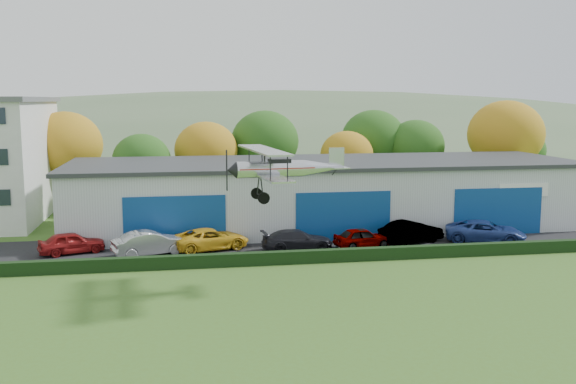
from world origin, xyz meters
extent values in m
plane|color=#40621F|center=(0.00, 0.00, 0.00)|extent=(300.00, 300.00, 0.00)
cube|color=black|center=(3.00, 21.00, 0.03)|extent=(48.00, 9.00, 0.05)
cube|color=black|center=(3.00, 16.20, 0.40)|extent=(46.00, 0.60, 0.80)
cube|color=#B2B7BC|center=(5.00, 28.00, 2.50)|extent=(40.00, 12.00, 5.00)
cube|color=#2D3033|center=(5.00, 28.00, 5.15)|extent=(40.60, 12.60, 0.30)
cube|color=navy|center=(-7.00, 21.95, 1.80)|extent=(7.00, 0.12, 3.60)
cube|color=navy|center=(5.00, 21.95, 1.80)|extent=(7.00, 0.12, 3.60)
cube|color=navy|center=(17.00, 21.95, 1.80)|extent=(7.00, 0.12, 3.60)
cylinder|color=#3D2614|center=(-17.00, 40.00, 1.57)|extent=(0.36, 0.36, 3.15)
ellipsoid|color=#995B12|center=(-17.00, 40.00, 6.03)|extent=(6.84, 6.84, 6.16)
cylinder|color=#3D2614|center=(-10.00, 38.00, 1.22)|extent=(0.36, 0.36, 2.45)
ellipsoid|color=#1E4C14|center=(-10.00, 38.00, 4.69)|extent=(5.32, 5.32, 4.79)
cylinder|color=#3D2614|center=(-4.00, 40.00, 1.40)|extent=(0.36, 0.36, 2.80)
ellipsoid|color=#995B12|center=(-4.00, 40.00, 5.36)|extent=(6.08, 6.08, 5.47)
cylinder|color=#3D2614|center=(2.00, 42.00, 1.57)|extent=(0.36, 0.36, 3.15)
ellipsoid|color=#1E4C14|center=(2.00, 42.00, 6.03)|extent=(6.84, 6.84, 6.16)
cylinder|color=#3D2614|center=(10.00, 40.00, 1.22)|extent=(0.36, 0.36, 2.45)
ellipsoid|color=#995B12|center=(10.00, 40.00, 4.69)|extent=(5.32, 5.32, 4.79)
cylinder|color=#3D2614|center=(18.00, 42.00, 1.40)|extent=(0.36, 0.36, 2.80)
ellipsoid|color=#1E4C14|center=(18.00, 42.00, 5.36)|extent=(6.08, 6.08, 5.47)
cylinder|color=#3D2614|center=(26.00, 38.00, 1.75)|extent=(0.36, 0.36, 3.50)
ellipsoid|color=#995B12|center=(26.00, 38.00, 6.70)|extent=(7.60, 7.60, 6.84)
cylinder|color=#3D2614|center=(30.00, 42.00, 1.22)|extent=(0.36, 0.36, 2.45)
ellipsoid|color=#1E4C14|center=(30.00, 42.00, 4.69)|extent=(5.32, 5.32, 4.79)
cylinder|color=#3D2614|center=(-24.00, 44.00, 1.05)|extent=(0.36, 0.36, 2.10)
cylinder|color=#3D2614|center=(14.00, 44.00, 1.57)|extent=(0.36, 0.36, 3.15)
ellipsoid|color=#1E4C14|center=(14.00, 44.00, 6.03)|extent=(6.84, 6.84, 6.16)
ellipsoid|color=#4C6642|center=(20.00, 140.00, -15.40)|extent=(320.00, 196.00, 56.00)
ellipsoid|color=#4C6642|center=(90.00, 140.00, -9.90)|extent=(240.00, 126.00, 36.00)
imported|color=maroon|center=(-13.78, 21.10, 0.77)|extent=(4.57, 3.03, 1.45)
imported|color=silver|center=(-8.60, 19.68, 0.86)|extent=(5.20, 3.21, 1.62)
imported|color=gold|center=(-4.63, 20.69, 0.78)|extent=(5.73, 3.93, 1.46)
imported|color=black|center=(1.14, 19.49, 0.75)|extent=(4.91, 2.20, 1.40)
imported|color=gray|center=(5.73, 19.61, 0.73)|extent=(4.19, 2.26, 1.36)
imported|color=gray|center=(9.53, 20.27, 0.86)|extent=(5.17, 3.51, 1.61)
imported|color=navy|center=(14.87, 19.62, 0.83)|extent=(6.14, 4.50, 1.55)
cylinder|color=silver|center=(-1.74, 11.95, 6.43)|extent=(3.85, 1.26, 0.90)
cone|color=silver|center=(1.23, 12.23, 6.43)|extent=(2.27, 1.10, 0.90)
cone|color=black|center=(-3.87, 11.74, 6.43)|extent=(0.58, 0.94, 0.90)
cube|color=#A5200E|center=(-1.45, 11.98, 6.48)|extent=(4.25, 1.31, 0.06)
cube|color=black|center=(-1.25, 11.99, 6.85)|extent=(1.25, 0.71, 0.25)
cube|color=silver|center=(-1.94, 11.93, 6.14)|extent=(1.93, 7.25, 0.10)
cube|color=silver|center=(-2.14, 11.91, 7.48)|extent=(2.06, 7.66, 0.10)
cylinder|color=black|center=(-2.14, 9.31, 6.81)|extent=(0.07, 0.07, 1.29)
cylinder|color=black|center=(-1.25, 9.40, 6.81)|extent=(0.07, 0.07, 1.29)
cylinder|color=black|center=(-2.64, 14.46, 6.81)|extent=(0.07, 0.07, 1.29)
cylinder|color=black|center=(-1.75, 14.55, 6.81)|extent=(0.07, 0.07, 1.29)
cylinder|color=black|center=(-2.11, 11.56, 7.13)|extent=(0.08, 0.22, 0.74)
cylinder|color=black|center=(-2.17, 12.26, 7.13)|extent=(0.08, 0.22, 0.74)
cylinder|color=black|center=(-2.30, 11.47, 5.59)|extent=(0.14, 0.70, 1.22)
cylinder|color=black|center=(-2.38, 12.31, 5.59)|extent=(0.14, 0.70, 1.22)
cylinder|color=black|center=(-2.34, 11.89, 4.99)|extent=(0.25, 1.89, 0.07)
cylinder|color=black|center=(-2.25, 11.00, 4.99)|extent=(0.65, 0.20, 0.64)
cylinder|color=black|center=(-2.42, 12.78, 4.99)|extent=(0.65, 0.20, 0.64)
cylinder|color=black|center=(1.92, 12.30, 6.19)|extent=(0.37, 0.09, 0.42)
cube|color=silver|center=(1.92, 12.30, 6.48)|extent=(1.14, 2.66, 0.06)
cube|color=silver|center=(2.02, 12.31, 6.98)|extent=(0.90, 0.15, 1.09)
cube|color=black|center=(-4.14, 11.72, 6.43)|extent=(0.07, 0.12, 2.19)
camera|label=1|loc=(-6.68, -22.40, 10.16)|focal=40.12mm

